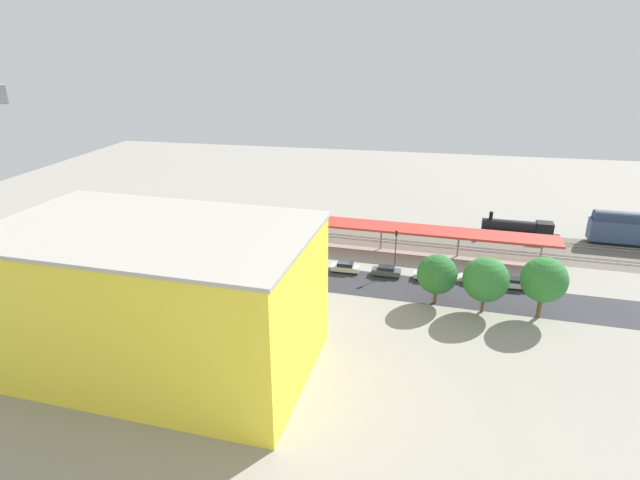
# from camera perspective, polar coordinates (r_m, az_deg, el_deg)

# --- Properties ---
(ground_plane) EXTENTS (202.99, 202.99, 0.00)m
(ground_plane) POSITION_cam_1_polar(r_m,az_deg,el_deg) (84.90, 2.48, -3.44)
(ground_plane) COLOR gray
(ground_plane) RESTS_ON ground
(rail_bed) EXTENTS (127.50, 21.87, 0.01)m
(rail_bed) POSITION_cam_1_polar(r_m,az_deg,el_deg) (102.08, 4.19, 0.90)
(rail_bed) COLOR #665E54
(rail_bed) RESTS_ON ground
(street_asphalt) EXTENTS (127.18, 16.27, 0.01)m
(street_asphalt) POSITION_cam_1_polar(r_m,az_deg,el_deg) (81.48, 2.04, -4.54)
(street_asphalt) COLOR #2D2D33
(street_asphalt) RESTS_ON ground
(track_rails) EXTENTS (126.67, 15.46, 0.12)m
(track_rails) POSITION_cam_1_polar(r_m,az_deg,el_deg) (102.02, 4.19, 0.99)
(track_rails) COLOR #9E9EA8
(track_rails) RESTS_ON ground
(platform_canopy_near) EXTENTS (61.21, 8.96, 4.54)m
(platform_canopy_near) POSITION_cam_1_polar(r_m,az_deg,el_deg) (92.81, 6.93, 1.50)
(platform_canopy_near) COLOR #B73328
(platform_canopy_near) RESTS_ON ground
(locomotive) EXTENTS (14.63, 3.26, 4.82)m
(locomotive) POSITION_cam_1_polar(r_m,az_deg,el_deg) (105.75, 21.67, 1.10)
(locomotive) COLOR black
(locomotive) RESTS_ON ground
(parked_car_0) EXTENTS (4.58, 1.83, 1.64)m
(parked_car_0) POSITION_cam_1_polar(r_m,az_deg,el_deg) (84.27, 21.29, -4.63)
(parked_car_0) COLOR black
(parked_car_0) RESTS_ON ground
(parked_car_1) EXTENTS (4.71, 2.21, 1.56)m
(parked_car_1) POSITION_cam_1_polar(r_m,az_deg,el_deg) (84.10, 17.00, -4.15)
(parked_car_1) COLOR black
(parked_car_1) RESTS_ON ground
(parked_car_2) EXTENTS (4.85, 1.98, 1.66)m
(parked_car_2) POSITION_cam_1_polar(r_m,az_deg,el_deg) (83.24, 12.16, -3.90)
(parked_car_2) COLOR black
(parked_car_2) RESTS_ON ground
(parked_car_3) EXTENTS (4.71, 2.02, 1.67)m
(parked_car_3) POSITION_cam_1_polar(r_m,az_deg,el_deg) (83.35, 7.45, -3.53)
(parked_car_3) COLOR black
(parked_car_3) RESTS_ON ground
(parked_car_4) EXTENTS (4.69, 1.86, 1.72)m
(parked_car_4) POSITION_cam_1_polar(r_m,az_deg,el_deg) (84.08, 2.86, -3.13)
(parked_car_4) COLOR black
(parked_car_4) RESTS_ON ground
(parked_car_5) EXTENTS (4.23, 1.95, 1.77)m
(parked_car_5) POSITION_cam_1_polar(r_m,az_deg,el_deg) (85.37, -1.53, -2.69)
(parked_car_5) COLOR black
(parked_car_5) RESTS_ON ground
(construction_building) EXTENTS (35.75, 22.32, 16.60)m
(construction_building) POSITION_cam_1_polar(r_m,az_deg,el_deg) (60.84, -17.69, -6.37)
(construction_building) COLOR yellow
(construction_building) RESTS_ON ground
(construction_roof_slab) EXTENTS (36.39, 22.95, 0.40)m
(construction_roof_slab) POSITION_cam_1_polar(r_m,az_deg,el_deg) (57.53, -18.63, 1.16)
(construction_roof_slab) COLOR #ADA89E
(construction_roof_slab) RESTS_ON construction_building
(box_truck_0) EXTENTS (9.25, 2.95, 3.16)m
(box_truck_0) POSITION_cam_1_polar(r_m,az_deg,el_deg) (75.11, -10.64, -5.96)
(box_truck_0) COLOR black
(box_truck_0) RESTS_ON ground
(street_tree_0) EXTENTS (5.54, 5.54, 7.41)m
(street_tree_0) POSITION_cam_1_polar(r_m,az_deg,el_deg) (83.62, -18.14, -1.48)
(street_tree_0) COLOR brown
(street_tree_0) RESTS_ON ground
(street_tree_1) EXTENTS (4.55, 4.55, 6.61)m
(street_tree_1) POSITION_cam_1_polar(r_m,az_deg,el_deg) (77.31, -7.20, -2.67)
(street_tree_1) COLOR brown
(street_tree_1) RESTS_ON ground
(street_tree_2) EXTENTS (6.19, 6.19, 8.88)m
(street_tree_2) POSITION_cam_1_polar(r_m,az_deg,el_deg) (74.72, 23.88, -4.11)
(street_tree_2) COLOR brown
(street_tree_2) RESTS_ON ground
(street_tree_3) EXTENTS (5.78, 5.78, 8.18)m
(street_tree_3) POSITION_cam_1_polar(r_m,az_deg,el_deg) (87.05, -21.55, -0.58)
(street_tree_3) COLOR brown
(street_tree_3) RESTS_ON ground
(street_tree_4) EXTENTS (6.31, 6.31, 8.20)m
(street_tree_4) POSITION_cam_1_polar(r_m,az_deg,el_deg) (73.74, 18.13, -4.24)
(street_tree_4) COLOR brown
(street_tree_4) RESTS_ON ground
(street_tree_5) EXTENTS (5.75, 5.75, 7.49)m
(street_tree_5) POSITION_cam_1_polar(r_m,az_deg,el_deg) (74.57, 13.03, -3.77)
(street_tree_5) COLOR brown
(street_tree_5) RESTS_ON ground
(traffic_light) EXTENTS (0.50, 0.36, 7.37)m
(traffic_light) POSITION_cam_1_polar(r_m,az_deg,el_deg) (83.17, 8.51, -0.59)
(traffic_light) COLOR #333333
(traffic_light) RESTS_ON ground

